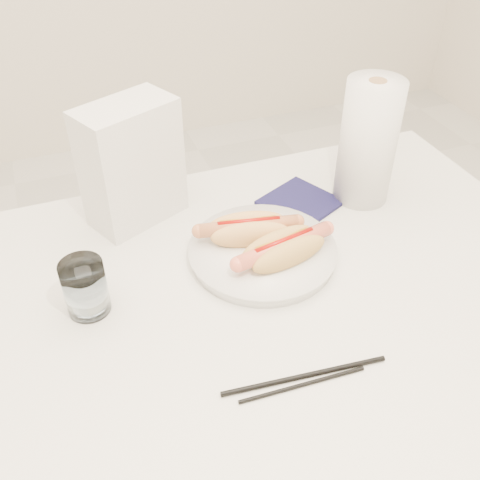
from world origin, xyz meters
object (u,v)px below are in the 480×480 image
object	(u,v)px
table	(244,324)
paper_towel_roll	(368,142)
hotdog_right	(284,249)
water_glass	(85,288)
plate	(262,253)
hotdog_left	(249,230)
napkin_box	(132,164)

from	to	relation	value
table	paper_towel_roll	size ratio (longest dim) A/B	4.86
table	hotdog_right	xyz separation A→B (m)	(0.09, 0.05, 0.10)
water_glass	plate	bearing A→B (deg)	3.32
table	water_glass	size ratio (longest dim) A/B	12.76
hotdog_left	paper_towel_roll	world-z (taller)	paper_towel_roll
hotdog_right	napkin_box	distance (m)	0.32
hotdog_left	water_glass	size ratio (longest dim) A/B	1.89
plate	water_glass	xyz separation A→B (m)	(-0.31, -0.02, 0.04)
table	napkin_box	bearing A→B (deg)	110.55
hotdog_left	hotdog_right	world-z (taller)	hotdog_right
plate	hotdog_right	size ratio (longest dim) A/B	1.37
table	napkin_box	distance (m)	0.36
table	napkin_box	world-z (taller)	napkin_box
hotdog_left	hotdog_right	xyz separation A→B (m)	(0.03, -0.07, 0.00)
table	paper_towel_roll	distance (m)	0.43
table	napkin_box	xyz separation A→B (m)	(-0.11, 0.29, 0.18)
hotdog_left	napkin_box	world-z (taller)	napkin_box
water_glass	hotdog_left	bearing A→B (deg)	9.88
napkin_box	paper_towel_roll	distance (m)	0.45
hotdog_right	plate	bearing A→B (deg)	107.93
table	paper_towel_roll	world-z (taller)	paper_towel_roll
paper_towel_roll	hotdog_right	bearing A→B (deg)	-148.15
napkin_box	hotdog_left	bearing A→B (deg)	-70.51
hotdog_right	paper_towel_roll	xyz separation A→B (m)	(0.24, 0.15, 0.08)
hotdog_right	paper_towel_roll	bearing A→B (deg)	21.14
water_glass	hotdog_right	bearing A→B (deg)	-3.78
table	hotdog_left	size ratio (longest dim) A/B	6.76
table	hotdog_right	distance (m)	0.14
table	hotdog_left	distance (m)	0.17
plate	table	bearing A→B (deg)	-128.71
hotdog_left	plate	bearing A→B (deg)	-56.58
plate	napkin_box	size ratio (longest dim) A/B	1.08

